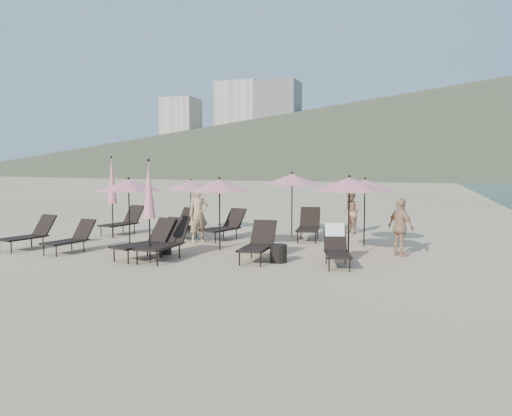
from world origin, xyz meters
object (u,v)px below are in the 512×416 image
(lounger_2, at_px, (146,240))
(beachgoer_a, at_px, (198,215))
(umbrella_open_2, at_px, (349,184))
(lounger_3, at_px, (164,241))
(lounger_10, at_px, (309,225))
(lounger_9, at_px, (225,226))
(umbrella_open_3, at_px, (191,185))
(lounger_5, at_px, (336,246))
(beachgoer_b, at_px, (351,212))
(umbrella_closed_1, at_px, (112,181))
(beachgoer_c, at_px, (401,227))
(lounger_0, at_px, (29,234))
(lounger_8, at_px, (188,226))
(lounger_4, at_px, (258,243))
(side_table_0, at_px, (165,246))
(umbrella_open_1, at_px, (219,185))
(side_table_1, at_px, (278,253))
(lounger_1, at_px, (71,238))
(umbrella_closed_0, at_px, (149,191))
(umbrella_open_5, at_px, (365,185))
(umbrella_open_4, at_px, (292,179))
(lounger_7, at_px, (179,221))
(lounger_6, at_px, (123,221))
(umbrella_open_0, at_px, (129,185))

(lounger_2, relative_size, beachgoer_a, 1.06)
(umbrella_open_2, bearing_deg, lounger_2, -159.92)
(lounger_3, height_order, lounger_10, lounger_3)
(lounger_9, distance_m, umbrella_open_2, 5.06)
(umbrella_open_2, height_order, umbrella_open_3, umbrella_open_2)
(lounger_5, distance_m, beachgoer_b, 6.07)
(umbrella_closed_1, height_order, beachgoer_c, umbrella_closed_1)
(lounger_0, height_order, lounger_2, lounger_2)
(lounger_0, distance_m, lounger_8, 4.91)
(umbrella_open_3, distance_m, umbrella_closed_1, 3.00)
(lounger_4, relative_size, beachgoer_b, 1.11)
(lounger_4, relative_size, umbrella_open_3, 0.88)
(beachgoer_a, bearing_deg, lounger_0, 169.88)
(side_table_0, xyz_separation_m, beachgoer_a, (-0.08, 2.33, 0.67))
(umbrella_open_1, bearing_deg, lounger_10, 56.50)
(side_table_1, bearing_deg, umbrella_closed_1, 160.02)
(lounger_1, xyz_separation_m, beachgoer_a, (2.58, 2.94, 0.47))
(umbrella_open_3, distance_m, umbrella_closed_0, 6.16)
(lounger_8, bearing_deg, lounger_2, -97.69)
(umbrella_open_5, bearing_deg, beachgoer_c, -52.38)
(umbrella_closed_0, relative_size, umbrella_closed_1, 0.94)
(lounger_0, distance_m, umbrella_closed_1, 3.25)
(lounger_5, bearing_deg, umbrella_open_1, 148.08)
(lounger_0, xyz_separation_m, umbrella_open_1, (5.44, 1.56, 1.44))
(umbrella_closed_1, height_order, side_table_1, umbrella_closed_1)
(umbrella_open_4, bearing_deg, beachgoer_b, 32.13)
(lounger_0, height_order, lounger_7, lounger_0)
(lounger_6, relative_size, beachgoer_a, 1.03)
(lounger_1, bearing_deg, lounger_0, -175.74)
(lounger_7, bearing_deg, side_table_1, -29.93)
(lounger_4, relative_size, umbrella_open_0, 0.83)
(side_table_1, xyz_separation_m, beachgoer_c, (2.88, 1.94, 0.56))
(lounger_5, xyz_separation_m, umbrella_open_3, (-6.27, 4.69, 1.30))
(beachgoer_a, distance_m, beachgoer_b, 5.69)
(lounger_4, distance_m, lounger_10, 4.13)
(lounger_1, xyz_separation_m, lounger_7, (0.90, 4.84, 0.00))
(lounger_4, distance_m, beachgoer_a, 3.75)
(lounger_0, bearing_deg, lounger_5, 12.94)
(lounger_3, relative_size, lounger_5, 1.10)
(lounger_5, relative_size, lounger_7, 1.00)
(lounger_8, bearing_deg, beachgoer_b, 13.83)
(umbrella_open_1, distance_m, umbrella_open_2, 3.71)
(lounger_9, bearing_deg, beachgoer_c, 3.18)
(lounger_8, relative_size, beachgoer_b, 1.04)
(lounger_7, xyz_separation_m, umbrella_open_2, (6.67, -3.09, 1.53))
(umbrella_closed_0, bearing_deg, beachgoer_b, 61.13)
(lounger_8, height_order, umbrella_open_0, umbrella_open_0)
(umbrella_open_4, relative_size, umbrella_closed_1, 0.81)
(lounger_3, relative_size, umbrella_closed_1, 0.65)
(umbrella_open_1, bearing_deg, lounger_8, 135.87)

